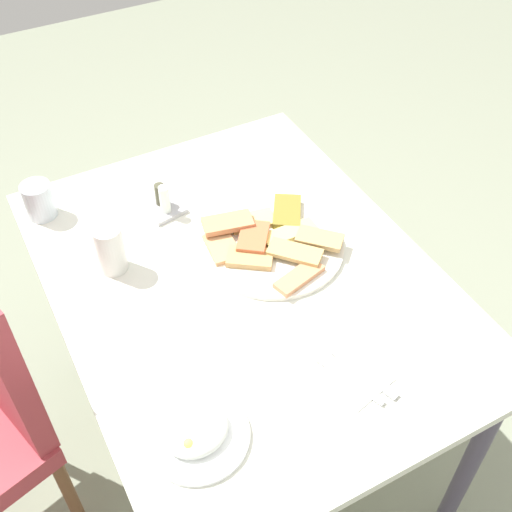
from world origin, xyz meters
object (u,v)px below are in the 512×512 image
drinking_glass (39,200)px  fork (364,372)px  pide_platter (271,243)px  paper_napkin (356,377)px  salad_plate_greens (197,433)px  soda_can (110,249)px  spoon (348,380)px  dining_table (245,300)px  condiment_caddy (163,203)px

drinking_glass → fork: size_ratio=0.57×
pide_platter → paper_napkin: 0.41m
salad_plate_greens → soda_can: soda_can is taller
soda_can → fork: size_ratio=0.75×
spoon → dining_table: bearing=-11.8°
salad_plate_greens → paper_napkin: (-0.03, -0.33, -0.01)m
pide_platter → drinking_glass: bearing=50.5°
salad_plate_greens → spoon: size_ratio=1.18×
pide_platter → condiment_caddy: 0.30m
dining_table → condiment_caddy: (0.30, 0.07, 0.10)m
condiment_caddy → pide_platter: bearing=-144.0°
salad_plate_greens → soda_can: size_ratio=1.61×
dining_table → soda_can: 0.34m
salad_plate_greens → drinking_glass: (0.75, 0.09, 0.03)m
paper_napkin → spoon: 0.02m
drinking_glass → condiment_caddy: drinking_glass is taller
dining_table → fork: bearing=-165.7°
dining_table → condiment_caddy: 0.33m
pide_platter → paper_napkin: (-0.41, 0.03, -0.01)m
drinking_glass → paper_napkin: bearing=-151.7°
pide_platter → dining_table: bearing=120.2°
fork → spoon: (0.00, 0.04, 0.00)m
spoon → condiment_caddy: 0.66m
pide_platter → spoon: pide_platter is taller
pide_platter → fork: (-0.41, 0.01, -0.01)m
soda_can → spoon: bearing=-149.4°
dining_table → condiment_caddy: bearing=13.8°
paper_napkin → salad_plate_greens: bearing=85.0°
drinking_glass → paper_napkin: (-0.78, -0.42, -0.05)m
soda_can → spoon: size_ratio=0.73×
drinking_glass → spoon: size_ratio=0.56×
pide_platter → fork: bearing=178.0°
soda_can → paper_napkin: bearing=-147.9°
soda_can → drinking_glass: bearing=20.3°
fork → drinking_glass: bearing=12.4°
paper_napkin → condiment_caddy: size_ratio=1.08×
salad_plate_greens → paper_napkin: size_ratio=1.75×
dining_table → fork: (-0.35, -0.09, 0.08)m
pide_platter → paper_napkin: size_ratio=3.04×
paper_napkin → spoon: spoon is taller
drinking_glass → condiment_caddy: bearing=-115.3°
dining_table → pide_platter: size_ratio=3.22×
salad_plate_greens → soda_can: 0.49m
soda_can → drinking_glass: size_ratio=1.30×
spoon → fork: bearing=-110.4°
spoon → condiment_caddy: condiment_caddy is taller
drinking_glass → fork: 0.90m
drinking_glass → condiment_caddy: (-0.13, -0.28, -0.02)m
dining_table → paper_napkin: (-0.35, -0.07, 0.08)m
salad_plate_greens → fork: salad_plate_greens is taller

